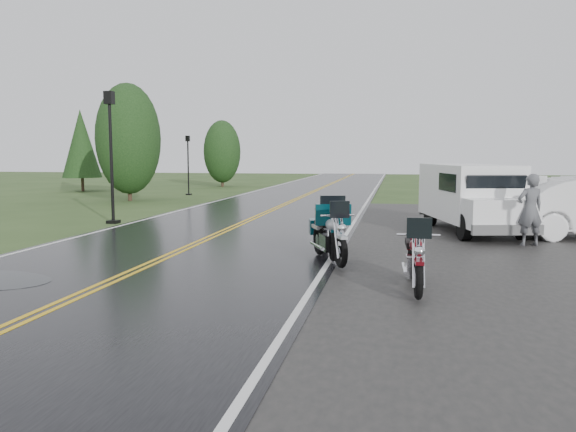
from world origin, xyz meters
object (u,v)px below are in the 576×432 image
(lamp_post_near_left, at_px, (111,157))
(lamp_post_far_left, at_px, (188,165))
(van_white, at_px, (465,203))
(person_at_van, at_px, (530,211))
(motorcycle_silver, at_px, (341,238))
(motorcycle_red, at_px, (419,264))
(motorcycle_teal, at_px, (333,231))

(lamp_post_near_left, relative_size, lamp_post_far_left, 1.30)
(van_white, xyz_separation_m, person_at_van, (1.56, -0.59, -0.13))
(motorcycle_silver, height_order, person_at_van, person_at_van)
(person_at_van, xyz_separation_m, lamp_post_far_left, (-15.67, 16.28, 0.84))
(motorcycle_red, relative_size, motorcycle_silver, 0.96)
(motorcycle_silver, bearing_deg, van_white, 34.30)
(motorcycle_teal, bearing_deg, motorcycle_red, -73.35)
(lamp_post_near_left, bearing_deg, person_at_van, -10.95)
(motorcycle_teal, bearing_deg, lamp_post_far_left, 105.84)
(motorcycle_silver, xyz_separation_m, lamp_post_far_left, (-11.12, 20.33, 1.10))
(lamp_post_near_left, distance_m, lamp_post_far_left, 13.94)
(motorcycle_silver, xyz_separation_m, lamp_post_near_left, (-8.67, 6.61, 1.63))
(motorcycle_silver, height_order, van_white, van_white)
(motorcycle_red, xyz_separation_m, person_at_van, (3.07, 6.36, 0.29))
(motorcycle_silver, xyz_separation_m, person_at_van, (4.55, 4.06, 0.26))
(motorcycle_red, height_order, person_at_van, person_at_van)
(lamp_post_near_left, bearing_deg, motorcycle_silver, -37.35)
(lamp_post_near_left, xyz_separation_m, lamp_post_far_left, (-2.45, 13.72, -0.53))
(motorcycle_red, xyz_separation_m, lamp_post_far_left, (-12.60, 22.63, 1.13))
(person_at_van, bearing_deg, motorcycle_teal, 16.89)
(person_at_van, distance_m, lamp_post_near_left, 13.53)
(motorcycle_teal, xyz_separation_m, van_white, (3.23, 3.93, 0.34))
(van_white, relative_size, lamp_post_near_left, 1.18)
(van_white, height_order, lamp_post_far_left, lamp_post_far_left)
(van_white, relative_size, lamp_post_far_left, 1.53)
(motorcycle_silver, xyz_separation_m, van_white, (2.99, 4.64, 0.39))
(van_white, height_order, lamp_post_near_left, lamp_post_near_left)
(van_white, distance_m, lamp_post_far_left, 21.11)
(motorcycle_silver, bearing_deg, person_at_van, 18.80)
(motorcycle_red, relative_size, van_white, 0.41)
(motorcycle_silver, bearing_deg, lamp_post_near_left, 119.75)
(motorcycle_teal, distance_m, lamp_post_far_left, 22.46)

